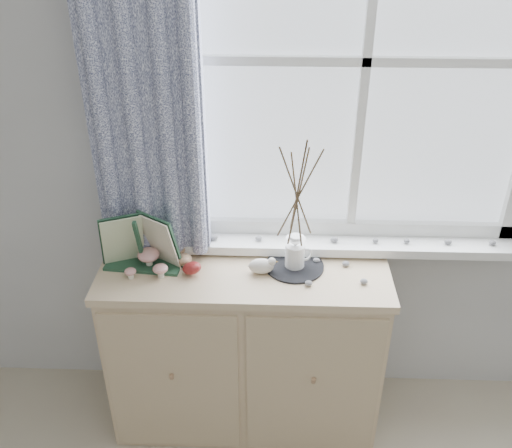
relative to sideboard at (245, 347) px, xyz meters
name	(u,v)px	position (x,y,z in m)	size (l,w,h in m)	color
sideboard	(245,347)	(0.00, 0.00, 0.00)	(1.20, 0.45, 0.85)	#CFAD91
botanical_book	(139,245)	(-0.42, -0.02, 0.55)	(0.36, 0.13, 0.25)	#1F412C
toadstool_cluster	(149,260)	(-0.39, -0.01, 0.47)	(0.18, 0.15, 0.08)	white
wooden_eggs	(184,259)	(-0.25, 0.03, 0.46)	(0.14, 0.18, 0.08)	#A6835C
songbird_figurine	(261,265)	(0.07, -0.01, 0.46)	(0.14, 0.06, 0.07)	white
crocheted_doily	(294,266)	(0.21, 0.03, 0.43)	(0.24, 0.24, 0.01)	black
twig_pitcher	(298,192)	(0.21, 0.03, 0.78)	(0.28, 0.28, 0.61)	white
sideboard_pebbles	(324,268)	(0.33, 0.01, 0.43)	(0.33, 0.23, 0.02)	gray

